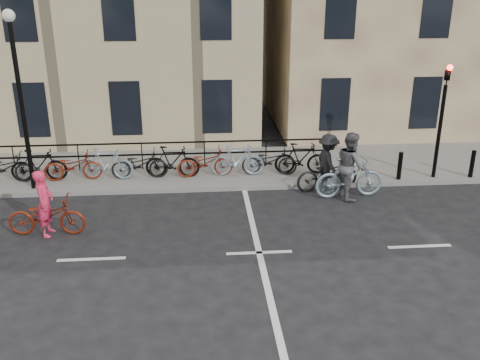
{
  "coord_description": "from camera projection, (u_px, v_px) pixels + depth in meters",
  "views": [
    {
      "loc": [
        -1.38,
        -11.37,
        6.28
      ],
      "look_at": [
        -0.3,
        2.09,
        1.1
      ],
      "focal_mm": 40.0,
      "sensor_mm": 36.0,
      "label": 1
    }
  ],
  "objects": [
    {
      "name": "bollard_east",
      "position": [
        400.0,
        166.0,
        17.05
      ],
      "size": [
        0.14,
        0.14,
        0.9
      ],
      "primitive_type": "cylinder",
      "color": "black",
      "rests_on": "sidewalk"
    },
    {
      "name": "sidewalk",
      "position": [
        123.0,
        170.0,
        18.19
      ],
      "size": [
        46.0,
        4.0,
        0.15
      ],
      "primitive_type": "cube",
      "color": "slate",
      "rests_on": "ground"
    },
    {
      "name": "building_west",
      "position": [
        14.0,
        4.0,
        22.52
      ],
      "size": [
        20.0,
        10.0,
        10.0
      ],
      "primitive_type": "cube",
      "color": "tan",
      "rests_on": "sidewalk"
    },
    {
      "name": "cyclist_grey",
      "position": [
        350.0,
        172.0,
        15.9
      ],
      "size": [
        2.14,
        1.04,
        2.03
      ],
      "rotation": [
        0.0,
        0.0,
        1.65
      ],
      "color": "#7B93A2",
      "rests_on": "ground"
    },
    {
      "name": "lamp_post",
      "position": [
        18.0,
        80.0,
        15.29
      ],
      "size": [
        0.36,
        0.36,
        5.28
      ],
      "color": "black",
      "rests_on": "sidewalk"
    },
    {
      "name": "bollard_west",
      "position": [
        472.0,
        164.0,
        17.23
      ],
      "size": [
        0.14,
        0.14,
        0.9
      ],
      "primitive_type": "cylinder",
      "color": "black",
      "rests_on": "sidewalk"
    },
    {
      "name": "ground",
      "position": [
        259.0,
        253.0,
        12.93
      ],
      "size": [
        120.0,
        120.0,
        0.0
      ],
      "primitive_type": "plane",
      "color": "black",
      "rests_on": "ground"
    },
    {
      "name": "cyclist_dark",
      "position": [
        328.0,
        168.0,
        16.5
      ],
      "size": [
        2.12,
        1.27,
        1.8
      ],
      "rotation": [
        0.0,
        0.0,
        1.78
      ],
      "color": "black",
      "rests_on": "ground"
    },
    {
      "name": "parked_bikes",
      "position": [
        155.0,
        163.0,
        17.18
      ],
      "size": [
        11.45,
        1.23,
        1.05
      ],
      "color": "black",
      "rests_on": "sidewalk"
    },
    {
      "name": "cyclist_pink",
      "position": [
        46.0,
        213.0,
        13.65
      ],
      "size": [
        2.0,
        0.79,
        1.76
      ],
      "rotation": [
        0.0,
        0.0,
        1.52
      ],
      "color": "maroon",
      "rests_on": "ground"
    },
    {
      "name": "traffic_light",
      "position": [
        443.0,
        107.0,
        16.56
      ],
      "size": [
        0.18,
        0.3,
        3.9
      ],
      "color": "black",
      "rests_on": "sidewalk"
    }
  ]
}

